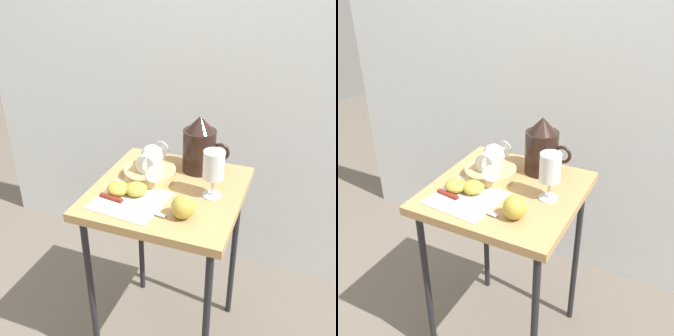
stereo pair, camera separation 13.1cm
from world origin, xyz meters
The scene contains 13 objects.
ground_plane centered at (0.00, 0.00, 0.00)m, with size 6.00×6.00×0.00m, color #665B51.
curtain_drape centered at (0.00, 0.59, 0.91)m, with size 2.40×0.03×1.81m, color white.
table centered at (0.00, 0.00, 0.65)m, with size 0.50×0.51×0.72m.
linen_napkin centered at (-0.09, -0.11, 0.73)m, with size 0.22×0.20×0.00m, color silver.
basket_tray centered at (-0.09, 0.05, 0.74)m, with size 0.18×0.18×0.04m, color tan.
pitcher centered at (0.06, 0.17, 0.81)m, with size 0.17×0.12×0.21m.
wine_glass_upright centered at (0.15, 0.01, 0.83)m, with size 0.07×0.07×0.16m.
wine_glass_tipped_near centered at (-0.08, 0.05, 0.79)m, with size 0.07×0.15×0.07m.
wine_glass_tipped_far centered at (-0.08, 0.05, 0.80)m, with size 0.13×0.17×0.08m.
apple_half_left centered at (-0.14, -0.09, 0.75)m, with size 0.07×0.07×0.04m, color #B29938.
apple_half_right centered at (-0.08, -0.08, 0.75)m, with size 0.07×0.07×0.04m, color #B29938.
apple_whole centered at (0.10, -0.14, 0.76)m, with size 0.07×0.07×0.07m, color #B29938.
knife centered at (-0.10, -0.14, 0.73)m, with size 0.24×0.05×0.01m.
Camera 1 is at (0.41, -1.08, 1.43)m, focal length 42.49 mm.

